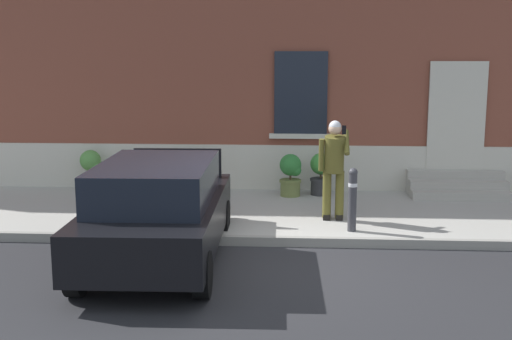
% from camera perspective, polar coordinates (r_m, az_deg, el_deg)
% --- Properties ---
extents(ground_plane, '(80.00, 80.00, 0.00)m').
position_cam_1_polar(ground_plane, '(9.47, 0.95, -8.31)').
color(ground_plane, '#232326').
extents(sidewalk, '(24.00, 3.60, 0.15)m').
position_cam_1_polar(sidewalk, '(12.14, 1.53, -3.77)').
color(sidewalk, '#99968E').
rests_on(sidewalk, ground).
extents(curb_edge, '(24.00, 0.12, 0.15)m').
position_cam_1_polar(curb_edge, '(10.34, 1.18, -6.26)').
color(curb_edge, gray).
rests_on(curb_edge, ground).
extents(building_facade, '(24.00, 1.52, 7.50)m').
position_cam_1_polar(building_facade, '(14.28, 1.98, 13.10)').
color(building_facade, brown).
rests_on(building_facade, ground).
extents(entrance_stoop, '(1.96, 0.96, 0.48)m').
position_cam_1_polar(entrance_stoop, '(13.87, 17.21, -1.35)').
color(entrance_stoop, '#9E998E').
rests_on(entrance_stoop, sidewalk).
extents(hatchback_car_black, '(1.86, 4.10, 1.50)m').
position_cam_1_polar(hatchback_car_black, '(9.48, -8.53, -3.45)').
color(hatchback_car_black, black).
rests_on(hatchback_car_black, ground).
extents(bollard_near_person, '(0.15, 0.15, 1.04)m').
position_cam_1_polar(bollard_near_person, '(10.62, 8.47, -2.38)').
color(bollard_near_person, '#333338').
rests_on(bollard_near_person, sidewalk).
extents(person_on_phone, '(0.51, 0.50, 1.75)m').
position_cam_1_polar(person_on_phone, '(11.17, 6.86, 0.56)').
color(person_on_phone, '#514C1E').
rests_on(person_on_phone, sidewalk).
extents(planter_cream, '(0.44, 0.44, 0.86)m').
position_cam_1_polar(planter_cream, '(14.08, -14.27, 0.07)').
color(planter_cream, beige).
rests_on(planter_cream, sidewalk).
extents(planter_terracotta, '(0.44, 0.44, 0.86)m').
position_cam_1_polar(planter_terracotta, '(13.50, -5.87, -0.09)').
color(planter_terracotta, '#B25B38').
rests_on(planter_terracotta, sidewalk).
extents(planter_olive, '(0.44, 0.44, 0.86)m').
position_cam_1_polar(planter_olive, '(13.13, 3.08, -0.34)').
color(planter_olive, '#606B38').
rests_on(planter_olive, sidewalk).
extents(planter_charcoal, '(0.44, 0.44, 0.86)m').
position_cam_1_polar(planter_charcoal, '(13.30, 5.75, -0.24)').
color(planter_charcoal, '#2D2D30').
rests_on(planter_charcoal, sidewalk).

